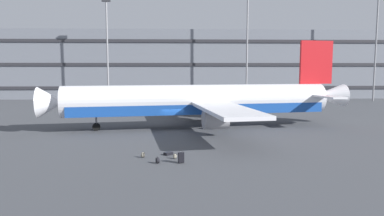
# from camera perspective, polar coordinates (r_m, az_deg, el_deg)

# --- Properties ---
(ground_plane) EXTENTS (600.00, 600.00, 0.00)m
(ground_plane) POSITION_cam_1_polar(r_m,az_deg,el_deg) (41.64, -3.05, -3.55)
(ground_plane) COLOR #424449
(terminal_structure) EXTENTS (166.09, 15.01, 16.25)m
(terminal_structure) POSITION_cam_1_polar(r_m,az_deg,el_deg) (91.22, -2.58, 6.91)
(terminal_structure) COLOR slate
(terminal_structure) RESTS_ON ground_plane
(airliner) EXTENTS (37.70, 30.62, 10.65)m
(airliner) POSITION_cam_1_polar(r_m,az_deg,el_deg) (43.13, 1.63, 1.09)
(airliner) COLOR silver
(airliner) RESTS_ON ground_plane
(light_mast_left) EXTENTS (1.80, 0.50, 21.79)m
(light_mast_left) POSITION_cam_1_polar(r_m,az_deg,el_deg) (78.90, -13.40, 10.10)
(light_mast_left) COLOR gray
(light_mast_left) RESTS_ON ground_plane
(light_mast_center_left) EXTENTS (1.80, 0.50, 25.81)m
(light_mast_center_left) POSITION_cam_1_polar(r_m,az_deg,el_deg) (79.00, 8.83, 11.69)
(light_mast_center_left) COLOR gray
(light_mast_center_left) RESTS_ON ground_plane
(light_mast_center_right) EXTENTS (1.80, 0.50, 25.76)m
(light_mast_center_right) POSITION_cam_1_polar(r_m,az_deg,el_deg) (88.75, 27.40, 10.45)
(light_mast_center_right) COLOR gray
(light_mast_center_right) RESTS_ON ground_plane
(suitcase_upright) EXTENTS (0.49, 0.35, 0.96)m
(suitcase_upright) POSITION_cam_1_polar(r_m,az_deg,el_deg) (27.19, -1.76, -7.89)
(suitcase_upright) COLOR black
(suitcase_upright) RESTS_ON ground_plane
(suitcase_laid_flat) EXTENTS (0.81, 0.78, 0.23)m
(suitcase_laid_flat) POSITION_cam_1_polar(r_m,az_deg,el_deg) (29.85, -3.80, -7.26)
(suitcase_laid_flat) COLOR black
(suitcase_laid_flat) RESTS_ON ground_plane
(backpack_red) EXTENTS (0.38, 0.38, 0.51)m
(backpack_red) POSITION_cam_1_polar(r_m,az_deg,el_deg) (29.11, -7.90, -7.45)
(backpack_red) COLOR gray
(backpack_red) RESTS_ON ground_plane
(backpack_scuffed) EXTENTS (0.41, 0.45, 0.54)m
(backpack_scuffed) POSITION_cam_1_polar(r_m,az_deg,el_deg) (27.24, -5.47, -8.34)
(backpack_scuffed) COLOR black
(backpack_scuffed) RESTS_ON ground_plane
(backpack_large) EXTENTS (0.37, 0.35, 0.45)m
(backpack_large) POSITION_cam_1_polar(r_m,az_deg,el_deg) (28.54, -2.76, -7.73)
(backpack_large) COLOR gray
(backpack_large) RESTS_ON ground_plane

